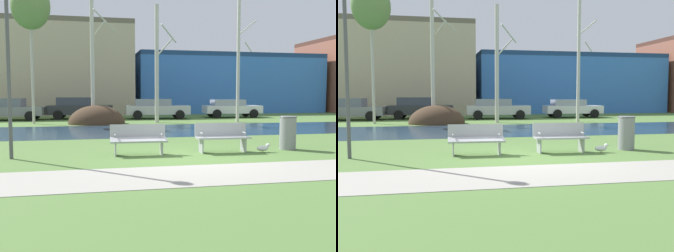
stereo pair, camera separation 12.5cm
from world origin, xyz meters
The scene contains 19 objects.
ground_plane centered at (0.00, 10.00, 0.00)m, with size 120.00×120.00×0.00m, color #517538.
paved_path_strip centered at (0.00, -2.17, 0.01)m, with size 60.00×2.12×0.01m, color #9E998E.
river_band centered at (0.00, 8.14, 0.00)m, with size 80.00×6.37×0.01m, color #284256.
soil_mound centered at (-2.14, 12.83, 0.00)m, with size 3.32×2.92×2.18m, color #423021.
bench_left centered at (-1.26, 0.79, 0.47)m, with size 1.62×0.62×0.87m.
bench_right centered at (1.26, 0.79, 0.47)m, with size 1.62×0.62×0.87m.
trash_bin centered at (3.48, 0.92, 0.54)m, with size 0.53×0.53×1.05m.
seagull centered at (2.47, 0.52, 0.13)m, with size 0.45×0.17×0.26m.
streetlamp centered at (-4.69, 0.84, 3.35)m, with size 0.32×0.32×4.97m.
birch_far_left centered at (-5.78, 13.58, 6.74)m, with size 2.20×2.20×8.70m.
birch_left centered at (-2.31, 13.12, 4.46)m, with size 1.47×2.17×8.79m.
birch_center_left centered at (1.54, 13.06, 3.64)m, with size 1.33×2.17×7.12m.
birch_center centered at (6.58, 12.55, 3.90)m, with size 1.22×1.97×7.68m.
parked_van_nearest_grey centered at (-7.85, 17.13, 0.77)m, with size 4.58×2.34×1.47m.
parked_sedan_second_dark centered at (-3.22, 17.61, 0.80)m, with size 4.54×2.25×1.52m.
parked_hatch_third_silver centered at (2.12, 16.68, 0.75)m, with size 4.56×2.24×1.40m.
parked_wagon_fourth_white centered at (7.90, 17.16, 0.72)m, with size 4.34×2.29×1.34m.
building_beige_block centered at (-7.06, 25.46, 3.90)m, with size 16.48×8.78×7.80m.
building_blue_store centered at (10.56, 26.25, 2.75)m, with size 17.56×8.21×5.49m.
Camera 1 is at (-2.66, -9.95, 1.73)m, focal length 40.76 mm.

